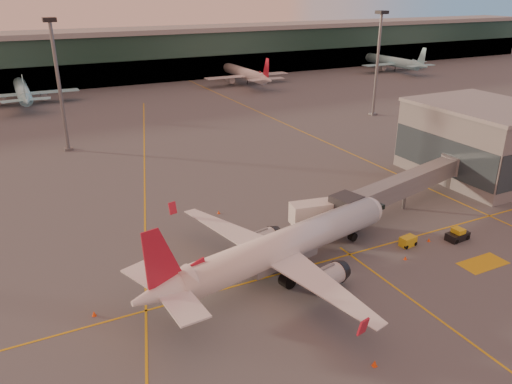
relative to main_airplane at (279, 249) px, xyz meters
name	(u,v)px	position (x,y,z in m)	size (l,w,h in m)	color
ground	(340,284)	(5.21, -4.79, -3.48)	(600.00, 600.00, 0.00)	#4C4F54
taxi_markings	(160,173)	(-2.12, 39.69, -3.47)	(100.12, 173.00, 0.01)	gold
terminal	(95,57)	(5.21, 137.00, 5.28)	(400.00, 20.00, 17.60)	#19382D
gate_building	(481,141)	(47.14, 13.14, 2.81)	(18.40, 22.40, 12.60)	slate
mast_west_near	(58,76)	(-14.79, 61.21, 11.38)	(2.40, 2.40, 25.60)	slate
mast_east_near	(378,56)	(60.21, 57.21, 11.38)	(2.40, 2.40, 25.60)	slate
distant_aircraft_row	(40,102)	(-15.79, 113.21, -3.48)	(290.00, 34.00, 13.00)	#91E2F3
main_airplane	(279,249)	(0.00, 0.00, 0.00)	(35.20, 32.00, 10.71)	white
jet_bridge	(411,183)	(27.20, 8.31, 0.27)	(30.49, 10.29, 5.47)	slate
catering_truck	(313,216)	(9.11, 7.05, -0.88)	(6.25, 3.61, 4.57)	#AE2C18
gpu_cart	(408,241)	(18.24, -1.28, -2.87)	(2.28, 1.52, 1.26)	gold
pushback_tug	(458,235)	(25.22, -2.97, -2.83)	(3.21, 1.91, 1.59)	black
cone_nose	(429,240)	(21.51, -1.67, -3.24)	(0.39, 0.39, 0.50)	#FF4C0D
cone_tail	(94,314)	(-20.40, 1.71, -3.21)	(0.44, 0.44, 0.56)	#FF4C0D
cone_wing_right	(375,363)	(0.16, -16.80, -3.18)	(0.48, 0.48, 0.61)	#FF4C0D
cone_wing_left	(219,212)	(0.44, 18.75, -3.24)	(0.39, 0.39, 0.50)	#FF4C0D
cone_fwd	(405,258)	(15.50, -3.87, -3.25)	(0.37, 0.37, 0.48)	#FF4C0D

